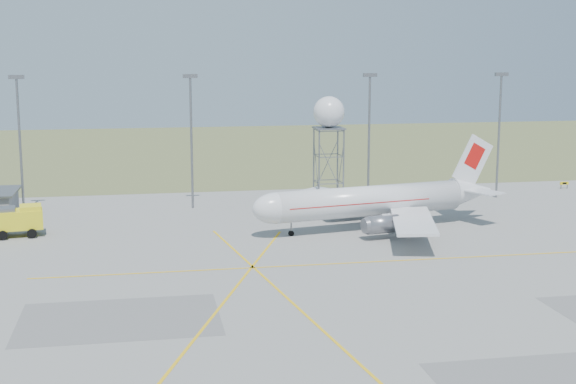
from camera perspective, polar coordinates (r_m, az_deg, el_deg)
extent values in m
plane|color=gray|center=(63.34, 6.65, -12.23)|extent=(400.00, 400.00, 0.00)
cube|color=#5A6538|center=(198.18, -5.32, 3.03)|extent=(400.00, 120.00, 0.03)
cylinder|color=slate|center=(123.95, -18.50, 3.04)|extent=(0.36, 0.36, 20.00)
cube|color=slate|center=(123.22, -18.77, 7.75)|extent=(2.20, 0.50, 0.60)
cylinder|color=slate|center=(122.97, -6.88, 3.43)|extent=(0.36, 0.36, 20.00)
cube|color=slate|center=(122.24, -6.98, 8.19)|extent=(2.20, 0.50, 0.60)
cylinder|color=slate|center=(127.81, 5.78, 3.70)|extent=(0.36, 0.36, 20.00)
cube|color=slate|center=(127.10, 5.86, 8.28)|extent=(2.20, 0.50, 0.60)
cylinder|color=slate|center=(135.60, 14.76, 3.78)|extent=(0.36, 0.36, 20.00)
cube|color=slate|center=(134.94, 14.95, 8.09)|extent=(2.20, 0.50, 0.60)
cylinder|color=black|center=(149.00, 18.84, 0.38)|extent=(0.10, 0.10, 0.80)
cylinder|color=black|center=(149.59, 19.24, 0.39)|extent=(0.10, 0.10, 0.80)
cube|color=yellow|center=(149.21, 19.05, 0.60)|extent=(1.60, 0.15, 0.50)
cube|color=black|center=(149.14, 19.07, 0.59)|extent=(0.80, 0.03, 0.30)
cylinder|color=silver|center=(108.87, 5.75, -0.64)|extent=(26.95, 9.09, 4.10)
ellipsoid|color=silver|center=(103.55, -0.83, -1.14)|extent=(7.22, 5.27, 4.10)
cube|color=black|center=(103.01, -1.47, -0.85)|extent=(1.95, 2.51, 1.00)
cone|color=silver|center=(117.14, 12.92, 0.06)|extent=(6.82, 5.20, 4.10)
cube|color=silver|center=(116.49, 13.00, 2.15)|extent=(6.51, 1.55, 7.71)
cube|color=#B90F0C|center=(116.52, 13.09, 2.50)|extent=(3.53, 1.01, 3.96)
cube|color=silver|center=(119.46, 11.84, 0.54)|extent=(4.29, 6.16, 0.18)
cube|color=silver|center=(114.11, 13.64, 0.04)|extent=(4.29, 6.16, 0.18)
cube|color=silver|center=(117.85, 4.36, -0.31)|extent=(13.80, 16.07, 0.37)
cube|color=silver|center=(101.88, 8.88, -2.03)|extent=(9.01, 17.12, 0.37)
cylinder|color=slate|center=(114.03, 3.92, -1.13)|extent=(4.68, 3.13, 2.36)
cylinder|color=slate|center=(103.63, 6.73, -2.30)|extent=(4.68, 3.13, 2.36)
cube|color=#B90F0C|center=(107.94, 4.79, -0.66)|extent=(20.92, 7.96, 0.12)
cylinder|color=black|center=(104.98, 0.23, -2.90)|extent=(0.84, 0.84, 0.92)
cube|color=black|center=(110.49, 6.67, -2.32)|extent=(2.18, 6.23, 0.92)
cylinder|color=slate|center=(110.39, 6.67, -2.08)|extent=(0.29, 0.29, 1.85)
cylinder|color=slate|center=(120.68, 2.22, 1.54)|extent=(0.23, 0.23, 12.34)
cylinder|color=slate|center=(121.57, 3.97, 1.59)|extent=(0.23, 0.23, 12.34)
cylinder|color=slate|center=(125.21, 3.54, 1.84)|extent=(0.23, 0.23, 12.34)
cylinder|color=slate|center=(124.35, 1.84, 1.79)|extent=(0.23, 0.23, 12.34)
cube|color=slate|center=(122.20, 2.92, 4.56)|extent=(4.40, 4.40, 0.24)
sphere|color=silver|center=(121.99, 2.93, 5.71)|extent=(4.75, 4.75, 4.75)
cube|color=yellow|center=(110.35, -19.66, -1.91)|extent=(10.44, 4.68, 2.47)
cube|color=yellow|center=(110.10, -17.83, -1.30)|extent=(3.08, 3.47, 1.57)
cube|color=black|center=(110.08, -17.42, -1.22)|extent=(0.50, 2.90, 1.12)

